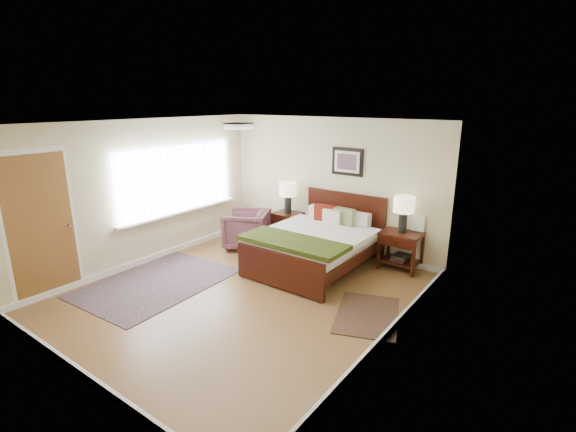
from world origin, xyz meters
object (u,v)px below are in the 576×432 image
object	(u,v)px
lamp_right	(404,208)
armchair	(247,229)
rug_persian	(157,283)
nightstand_left	(287,219)
nightstand_right	(401,247)
bed	(316,239)
lamp_left	(288,192)

from	to	relation	value
lamp_right	armchair	bearing A→B (deg)	-165.35
lamp_right	rug_persian	world-z (taller)	lamp_right
rug_persian	lamp_right	bearing A→B (deg)	41.75
nightstand_left	rug_persian	bearing A→B (deg)	-100.38
nightstand_left	lamp_right	size ratio (longest dim) A/B	1.01
nightstand_right	armchair	world-z (taller)	armchair
bed	armchair	world-z (taller)	bed
nightstand_left	lamp_left	world-z (taller)	lamp_left
lamp_right	nightstand_left	bearing A→B (deg)	-179.49
lamp_left	rug_persian	size ratio (longest dim) A/B	0.27
nightstand_left	nightstand_right	bearing A→B (deg)	0.16
bed	lamp_left	xyz separation A→B (m)	(-1.18, 0.81, 0.52)
lamp_left	armchair	bearing A→B (deg)	-121.62
lamp_left	armchair	xyz separation A→B (m)	(-0.46, -0.74, -0.67)
lamp_right	rug_persian	distance (m)	4.19
armchair	lamp_right	bearing A→B (deg)	77.93
lamp_right	nightstand_right	bearing A→B (deg)	-90.00
bed	lamp_right	distance (m)	1.54
bed	lamp_right	size ratio (longest dim) A/B	3.45
armchair	rug_persian	distance (m)	2.12
armchair	rug_persian	bearing A→B (deg)	-28.34
lamp_left	rug_persian	xyz separation A→B (m)	(-0.51, -2.83, -1.04)
rug_persian	armchair	bearing A→B (deg)	85.70
nightstand_left	armchair	size ratio (longest dim) A/B	0.75
lamp_right	armchair	xyz separation A→B (m)	(-2.83, -0.74, -0.71)
nightstand_left	armchair	world-z (taller)	armchair
bed	nightstand_left	world-z (taller)	bed
lamp_left	rug_persian	world-z (taller)	lamp_left
bed	nightstand_right	world-z (taller)	bed
nightstand_right	lamp_left	distance (m)	2.46
bed	armchair	xyz separation A→B (m)	(-1.64, 0.07, -0.15)
armchair	nightstand_right	bearing A→B (deg)	77.65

